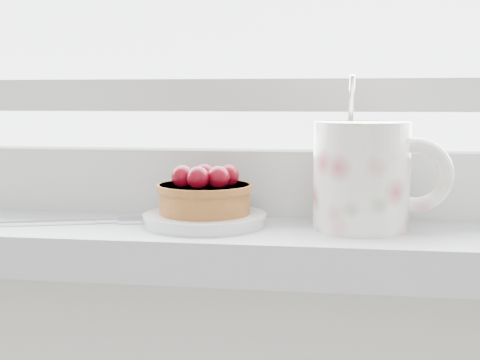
% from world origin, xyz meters
% --- Properties ---
extents(saucer, '(0.12, 0.12, 0.01)m').
position_xyz_m(saucer, '(-0.05, 1.88, 0.95)').
color(saucer, silver).
rests_on(saucer, windowsill).
extents(raspberry_tart, '(0.10, 0.10, 0.05)m').
position_xyz_m(raspberry_tart, '(-0.05, 1.88, 0.97)').
color(raspberry_tart, brown).
rests_on(raspberry_tart, saucer).
extents(floral_mug, '(0.14, 0.10, 0.15)m').
position_xyz_m(floral_mug, '(0.11, 1.89, 0.99)').
color(floral_mug, white).
rests_on(floral_mug, windowsill).
extents(fork, '(0.20, 0.08, 0.00)m').
position_xyz_m(fork, '(-0.18, 1.87, 0.94)').
color(fork, silver).
rests_on(fork, windowsill).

